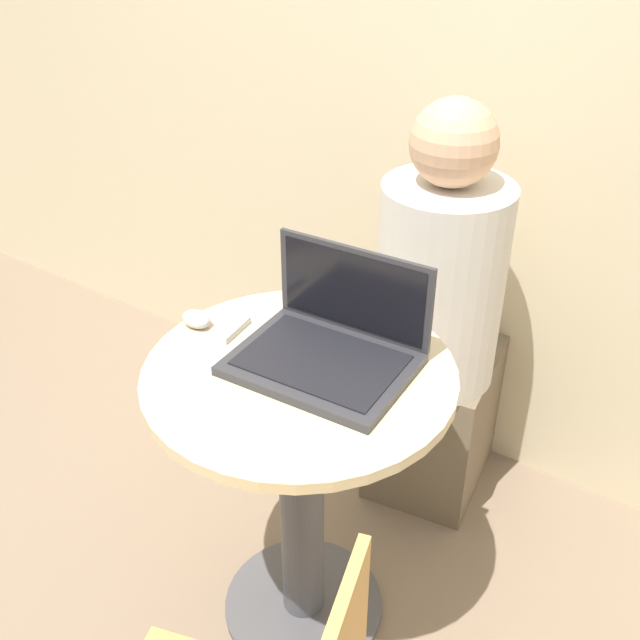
{
  "coord_description": "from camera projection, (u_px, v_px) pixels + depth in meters",
  "views": [
    {
      "loc": [
        0.71,
        -1.0,
        1.66
      ],
      "look_at": [
        0.02,
        0.05,
        0.85
      ],
      "focal_mm": 42.0,
      "sensor_mm": 36.0,
      "label": 1
    }
  ],
  "objects": [
    {
      "name": "computer_mouse",
      "position": [
        196.0,
        319.0,
        1.65
      ],
      "size": [
        0.07,
        0.05,
        0.04
      ],
      "color": "#B2B2B7",
      "rests_on": "round_table"
    },
    {
      "name": "cell_phone",
      "position": [
        229.0,
        328.0,
        1.64
      ],
      "size": [
        0.06,
        0.1,
        0.02
      ],
      "color": "silver",
      "rests_on": "round_table"
    },
    {
      "name": "ground_plane",
      "position": [
        304.0,
        606.0,
        1.93
      ],
      "size": [
        12.0,
        12.0,
        0.0
      ],
      "primitive_type": "plane",
      "color": "#7F6B56"
    },
    {
      "name": "laptop",
      "position": [
        330.0,
        343.0,
        1.53
      ],
      "size": [
        0.37,
        0.29,
        0.22
      ],
      "color": "#2D2D33",
      "rests_on": "round_table"
    },
    {
      "name": "person_seated",
      "position": [
        439.0,
        344.0,
        2.05
      ],
      "size": [
        0.37,
        0.52,
        1.19
      ],
      "color": "brown",
      "rests_on": "ground_plane"
    },
    {
      "name": "back_wall",
      "position": [
        494.0,
        18.0,
        1.82
      ],
      "size": [
        7.0,
        0.05,
        2.6
      ],
      "color": "beige",
      "rests_on": "ground_plane"
    },
    {
      "name": "round_table",
      "position": [
        301.0,
        462.0,
        1.66
      ],
      "size": [
        0.65,
        0.65,
        0.75
      ],
      "color": "#4C4C51",
      "rests_on": "ground_plane"
    }
  ]
}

